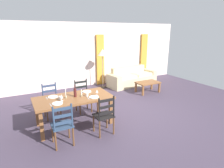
# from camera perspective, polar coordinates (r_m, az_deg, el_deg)

# --- Properties ---
(ground_plane) EXTENTS (9.60, 9.60, 0.02)m
(ground_plane) POSITION_cam_1_polar(r_m,az_deg,el_deg) (5.63, 3.94, -8.78)
(ground_plane) COLOR #44394B
(wall_far) EXTENTS (9.60, 0.16, 2.70)m
(wall_far) POSITION_cam_1_polar(r_m,az_deg,el_deg) (8.15, -8.41, 8.80)
(wall_far) COLOR beige
(wall_far) RESTS_ON ground_plane
(curtain_panel_left) EXTENTS (0.35, 0.08, 2.20)m
(curtain_panel_left) POSITION_cam_1_polar(r_m,az_deg,el_deg) (8.31, -3.64, 7.33)
(curtain_panel_left) COLOR gold
(curtain_panel_left) RESTS_ON ground_plane
(curtain_panel_right) EXTENTS (0.35, 0.08, 2.20)m
(curtain_panel_right) POSITION_cam_1_polar(r_m,az_deg,el_deg) (9.55, 9.69, 8.26)
(curtain_panel_right) COLOR gold
(curtain_panel_right) RESTS_ON ground_plane
(dining_table) EXTENTS (1.90, 0.96, 0.75)m
(dining_table) POSITION_cam_1_polar(r_m,az_deg,el_deg) (4.77, -11.73, -4.99)
(dining_table) COLOR brown
(dining_table) RESTS_ON ground_plane
(dining_chair_near_left) EXTENTS (0.42, 0.41, 0.96)m
(dining_chair_near_left) POSITION_cam_1_polar(r_m,az_deg,el_deg) (4.05, -15.00, -12.07)
(dining_chair_near_left) COLOR navy
(dining_chair_near_left) RESTS_ON ground_plane
(dining_chair_near_right) EXTENTS (0.42, 0.41, 0.96)m
(dining_chair_near_right) POSITION_cam_1_polar(r_m,az_deg,el_deg) (4.33, -2.36, -9.57)
(dining_chair_near_right) COLOR black
(dining_chair_near_right) RESTS_ON ground_plane
(dining_chair_far_left) EXTENTS (0.44, 0.42, 0.96)m
(dining_chair_far_left) POSITION_cam_1_polar(r_m,az_deg,el_deg) (5.44, -18.19, -4.91)
(dining_chair_far_left) COLOR #303E5B
(dining_chair_far_left) RESTS_ON ground_plane
(dining_chair_far_right) EXTENTS (0.43, 0.41, 0.96)m
(dining_chair_far_right) POSITION_cam_1_polar(r_m,az_deg,el_deg) (5.61, -9.00, -3.65)
(dining_chair_far_right) COLOR black
(dining_chair_far_right) RESTS_ON ground_plane
(dinner_plate_near_left) EXTENTS (0.24, 0.24, 0.02)m
(dinner_plate_near_left) POSITION_cam_1_polar(r_m,az_deg,el_deg) (4.41, -16.46, -5.75)
(dinner_plate_near_left) COLOR white
(dinner_plate_near_left) RESTS_ON dining_table
(fork_near_left) EXTENTS (0.02, 0.17, 0.01)m
(fork_near_left) POSITION_cam_1_polar(r_m,az_deg,el_deg) (4.39, -18.37, -6.11)
(fork_near_left) COLOR silver
(fork_near_left) RESTS_ON dining_table
(dinner_plate_near_right) EXTENTS (0.24, 0.24, 0.02)m
(dinner_plate_near_right) POSITION_cam_1_polar(r_m,az_deg,el_deg) (4.65, -5.58, -4.01)
(dinner_plate_near_right) COLOR white
(dinner_plate_near_right) RESTS_ON dining_table
(fork_near_right) EXTENTS (0.02, 0.17, 0.01)m
(fork_near_right) POSITION_cam_1_polar(r_m,az_deg,el_deg) (4.60, -7.30, -4.37)
(fork_near_right) COLOR silver
(fork_near_right) RESTS_ON dining_table
(dinner_plate_far_left) EXTENTS (0.24, 0.24, 0.02)m
(dinner_plate_far_left) POSITION_cam_1_polar(r_m,az_deg,el_deg) (4.88, -17.72, -3.78)
(dinner_plate_far_left) COLOR white
(dinner_plate_far_left) RESTS_ON dining_table
(fork_far_left) EXTENTS (0.03, 0.17, 0.01)m
(fork_far_left) POSITION_cam_1_polar(r_m,az_deg,el_deg) (4.86, -19.45, -4.09)
(fork_far_left) COLOR silver
(fork_far_left) RESTS_ON dining_table
(dinner_plate_far_right) EXTENTS (0.24, 0.24, 0.02)m
(dinner_plate_far_right) POSITION_cam_1_polar(r_m,az_deg,el_deg) (5.10, -7.77, -2.30)
(dinner_plate_far_right) COLOR white
(dinner_plate_far_right) RESTS_ON dining_table
(fork_far_right) EXTENTS (0.03, 0.17, 0.01)m
(fork_far_right) POSITION_cam_1_polar(r_m,az_deg,el_deg) (5.05, -9.36, -2.61)
(fork_far_right) COLOR silver
(fork_far_right) RESTS_ON dining_table
(wine_bottle) EXTENTS (0.07, 0.07, 0.32)m
(wine_bottle) POSITION_cam_1_polar(r_m,az_deg,el_deg) (4.74, -11.29, -2.49)
(wine_bottle) COLOR #471919
(wine_bottle) RESTS_ON dining_table
(wine_glass_near_left) EXTENTS (0.06, 0.06, 0.16)m
(wine_glass_near_left) POSITION_cam_1_polar(r_m,az_deg,el_deg) (4.52, -15.24, -3.76)
(wine_glass_near_left) COLOR white
(wine_glass_near_left) RESTS_ON dining_table
(wine_glass_near_right) EXTENTS (0.06, 0.06, 0.16)m
(wine_glass_near_right) POSITION_cam_1_polar(r_m,az_deg,el_deg) (4.75, -4.68, -2.26)
(wine_glass_near_right) COLOR white
(wine_glass_near_right) RESTS_ON dining_table
(coffee_cup_primary) EXTENTS (0.07, 0.07, 0.09)m
(coffee_cup_primary) POSITION_cam_1_polar(r_m,az_deg,el_deg) (4.74, -7.70, -3.22)
(coffee_cup_primary) COLOR silver
(coffee_cup_primary) RESTS_ON dining_table
(coffee_cup_secondary) EXTENTS (0.07, 0.07, 0.09)m
(coffee_cup_secondary) POSITION_cam_1_polar(r_m,az_deg,el_deg) (4.64, -15.73, -4.15)
(coffee_cup_secondary) COLOR silver
(coffee_cup_secondary) RESTS_ON dining_table
(candle_tall) EXTENTS (0.05, 0.05, 0.26)m
(candle_tall) POSITION_cam_1_polar(r_m,az_deg,el_deg) (4.69, -14.01, -3.42)
(candle_tall) COLOR #998C66
(candle_tall) RESTS_ON dining_table
(candle_short) EXTENTS (0.05, 0.05, 0.19)m
(candle_short) POSITION_cam_1_polar(r_m,az_deg,el_deg) (4.74, -9.37, -3.23)
(candle_short) COLOR #998C66
(candle_short) RESTS_ON dining_table
(couch) EXTENTS (2.36, 1.05, 0.80)m
(couch) POSITION_cam_1_polar(r_m,az_deg,el_deg) (8.41, 6.02, 1.75)
(couch) COLOR beige
(couch) RESTS_ON ground_plane
(coffee_table) EXTENTS (0.90, 0.56, 0.42)m
(coffee_table) POSITION_cam_1_polar(r_m,az_deg,el_deg) (7.42, 10.93, 0.12)
(coffee_table) COLOR brown
(coffee_table) RESTS_ON ground_plane
(standing_lamp) EXTENTS (0.40, 0.40, 1.64)m
(standing_lamp) POSITION_cam_1_polar(r_m,az_deg,el_deg) (7.70, -2.93, 8.98)
(standing_lamp) COLOR #332D28
(standing_lamp) RESTS_ON ground_plane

